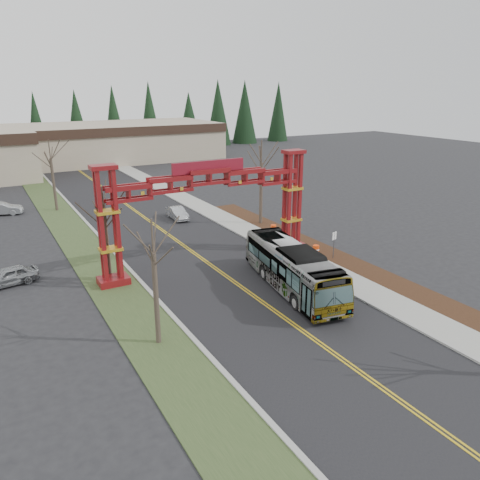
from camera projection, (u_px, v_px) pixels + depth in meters
ground at (368, 378)px, 23.59m from camera, size 200.00×200.00×0.00m
road at (178, 242)px, 44.23m from camera, size 12.00×110.00×0.02m
lane_line_left at (177, 242)px, 44.17m from camera, size 0.12×100.00×0.01m
lane_line_right at (179, 241)px, 44.28m from camera, size 0.12×100.00×0.01m
curb_right at (235, 231)px, 47.09m from camera, size 0.30×110.00×0.15m
sidewalk_right at (247, 229)px, 47.77m from camera, size 2.60×110.00×0.14m
landscape_strip at (373, 273)px, 36.60m from camera, size 2.60×50.00×0.12m
grass_median at (92, 256)px, 40.47m from camera, size 4.00×110.00×0.08m
curb_left at (113, 252)px, 41.33m from camera, size 0.30×110.00×0.15m
gateway_arch at (209, 194)px, 36.57m from camera, size 18.20×1.60×8.90m
retail_building_east at (118, 141)px, 93.20m from camera, size 38.00×20.30×7.00m
conifer_treeline at (55, 124)px, 97.64m from camera, size 116.10×5.60×13.00m
transit_bus at (293, 268)px, 33.45m from camera, size 4.68×12.04×3.27m
silver_sedan at (177, 213)px, 51.61m from camera, size 1.56×4.09×1.33m
parked_car_near_a at (9, 276)px, 34.43m from camera, size 4.33×2.35×1.40m
parked_car_far_a at (2, 209)px, 53.21m from camera, size 4.62×2.59×1.44m
bare_tree_median_near at (153, 254)px, 25.11m from camera, size 2.90×2.90×7.41m
bare_tree_median_mid at (104, 216)px, 34.00m from camera, size 3.20×3.20×7.19m
bare_tree_median_far at (51, 159)px, 53.33m from camera, size 3.22×3.22×8.26m
bare_tree_right_far at (261, 163)px, 47.95m from camera, size 3.49×3.49×8.81m
street_sign at (334, 240)px, 39.24m from camera, size 0.54×0.20×2.42m
barrel_south at (316, 251)px, 40.16m from camera, size 0.56×0.56×1.05m
barrel_mid at (285, 236)px, 44.58m from camera, size 0.48×0.48×0.89m
barrel_north at (273, 230)px, 46.10m from camera, size 0.56×0.56×1.04m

